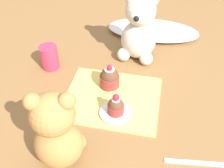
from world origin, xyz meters
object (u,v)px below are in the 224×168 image
Objects in this scene: saucer_plate at (116,113)px; teaspoon at (194,162)px; teddy_bear_cream at (139,30)px; cupcake_near_cream_bear at (110,78)px; juice_glass at (49,57)px; cupcake_near_tan_bear at (116,106)px; teddy_bear_tan at (57,132)px.

saucer_plate is 0.23m from teaspoon.
teddy_bear_cream reaches higher than cupcake_near_cream_bear.
saucer_plate is 0.30m from juice_glass.
juice_glass is 0.58× the size of teaspoon.
cupcake_near_tan_bear is 0.23m from teaspoon.
teddy_bear_cream reaches higher than cupcake_near_tan_bear.
cupcake_near_tan_bear is (0.04, -0.11, 0.00)m from cupcake_near_cream_bear.
cupcake_near_cream_bear is 0.86× the size of saucer_plate.
juice_glass reaches higher than saucer_plate.
cupcake_near_cream_bear reaches higher than cupcake_near_tan_bear.
teaspoon is (0.24, -0.22, -0.03)m from cupcake_near_cream_bear.
cupcake_near_tan_bear is 0.81× the size of juice_glass.
cupcake_near_tan_bear is 0.30m from juice_glass.
teddy_bear_tan is at bearing -120.95° from cupcake_near_tan_bear.
teddy_bear_tan reaches higher than cupcake_near_cream_bear.
cupcake_near_tan_bear is at bearing -34.68° from teaspoon.
saucer_plate is at bearing 180.00° from cupcake_near_tan_bear.
cupcake_near_tan_bear is (0.00, 0.00, 0.03)m from saucer_plate.
teddy_bear_cream is 0.44m from teaspoon.
saucer_plate is at bearing -33.08° from juice_glass.
teddy_bear_cream is at bearing 85.94° from saucer_plate.
juice_glass is 0.53m from teaspoon.
teaspoon is (0.18, -0.39, -0.10)m from teddy_bear_cream.
cupcake_near_cream_bear is 0.12m from saucer_plate.
cupcake_near_cream_bear is (-0.06, -0.17, -0.07)m from teddy_bear_cream.
saucer_plate is (-0.02, -0.28, -0.09)m from teddy_bear_cream.
saucer_plate is 1.37× the size of cupcake_near_tan_bear.
teddy_bear_tan is 2.79× the size of cupcake_near_cream_bear.
cupcake_near_cream_bear reaches higher than teaspoon.
teddy_bear_tan reaches higher than saucer_plate.
teddy_bear_cream is at bearing -71.39° from teaspoon.
teddy_bear_cream is at bearing -117.71° from teddy_bear_tan.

